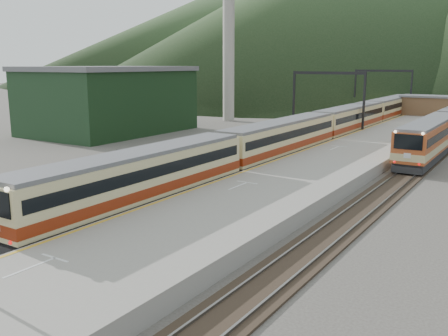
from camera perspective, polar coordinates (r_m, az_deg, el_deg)
The scene contains 15 objects.
track_main at distance 50.52m, azimuth 8.45°, elevation 1.61°, with size 2.60×200.00×0.23m.
track_far at distance 52.72m, azimuth 3.49°, elevation 2.14°, with size 2.60×200.00×0.23m.
track_second at distance 47.11m, azimuth 21.30°, elevation 0.19°, with size 2.60×200.00×0.23m.
platform at distance 46.60m, azimuth 13.73°, elevation 1.08°, with size 8.00×100.00×1.00m, color gray.
gantry_near at distance 64.79m, azimuth 11.79°, elevation 8.63°, with size 9.55×0.25×8.00m.
gantry_far at distance 88.57m, azimuth 17.67°, elevation 9.12°, with size 9.55×0.25×8.00m.
warehouse at distance 67.81m, azimuth -12.98°, elevation 7.63°, with size 14.50×20.50×8.60m.
smokestack at distance 79.81m, azimuth 0.54°, elevation 16.19°, with size 1.80×1.80×30.00m, color #9E998E.
station_shed at distance 84.95m, azimuth 22.72°, elevation 6.63°, with size 9.40×4.40×3.10m.
hill_a at distance 205.60m, azimuth 16.10°, elevation 17.25°, with size 180.00×180.00×60.00m, color #254120.
hill_d at distance 283.29m, azimuth 2.93°, elevation 15.56°, with size 200.00×200.00×55.00m, color #254120.
main_train at distance 55.62m, azimuth 11.02°, elevation 4.42°, with size 2.83×77.55×3.45m.
second_train at distance 60.21m, azimuth 24.07°, elevation 4.08°, with size 2.69×36.61×3.28m.
short_signal_b at distance 43.08m, azimuth -0.89°, elevation 1.87°, with size 0.24×0.19×2.27m.
short_signal_c at distance 40.28m, azimuth -12.01°, elevation 0.91°, with size 0.26×0.23×2.27m.
Camera 1 is at (20.23, -5.45, 8.90)m, focal length 40.00 mm.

